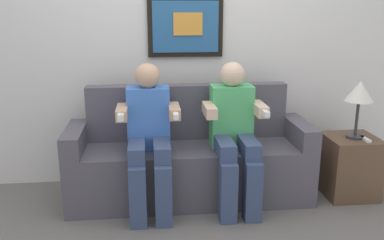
# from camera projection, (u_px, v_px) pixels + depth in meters

# --- Properties ---
(ground_plane) EXTENTS (5.61, 5.61, 0.00)m
(ground_plane) POSITION_uv_depth(u_px,v_px,m) (194.00, 215.00, 3.15)
(ground_plane) COLOR #66605B
(back_wall_assembly) EXTENTS (4.31, 0.10, 2.60)m
(back_wall_assembly) POSITION_uv_depth(u_px,v_px,m) (184.00, 32.00, 3.54)
(back_wall_assembly) COLOR silver
(back_wall_assembly) RESTS_ON ground_plane
(couch) EXTENTS (1.91, 0.58, 0.90)m
(couch) POSITION_uv_depth(u_px,v_px,m) (190.00, 160.00, 3.38)
(couch) COLOR #514C56
(couch) RESTS_ON ground_plane
(person_on_left) EXTENTS (0.46, 0.56, 1.11)m
(person_on_left) POSITION_uv_depth(u_px,v_px,m) (149.00, 133.00, 3.11)
(person_on_left) COLOR #3F72CC
(person_on_left) RESTS_ON ground_plane
(person_on_right) EXTENTS (0.46, 0.56, 1.11)m
(person_on_right) POSITION_uv_depth(u_px,v_px,m) (234.00, 130.00, 3.18)
(person_on_right) COLOR #4CB266
(person_on_right) RESTS_ON ground_plane
(side_table_right) EXTENTS (0.40, 0.40, 0.50)m
(side_table_right) POSITION_uv_depth(u_px,v_px,m) (349.00, 166.00, 3.43)
(side_table_right) COLOR brown
(side_table_right) RESTS_ON ground_plane
(table_lamp) EXTENTS (0.22, 0.22, 0.46)m
(table_lamp) POSITION_uv_depth(u_px,v_px,m) (360.00, 94.00, 3.25)
(table_lamp) COLOR #333338
(table_lamp) RESTS_ON side_table_right
(spare_remote_on_table) EXTENTS (0.04, 0.13, 0.02)m
(spare_remote_on_table) POSITION_uv_depth(u_px,v_px,m) (365.00, 139.00, 3.28)
(spare_remote_on_table) COLOR white
(spare_remote_on_table) RESTS_ON side_table_right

